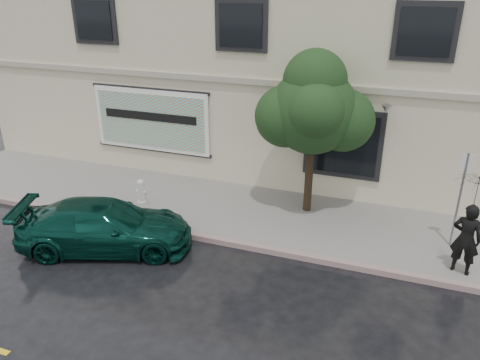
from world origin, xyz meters
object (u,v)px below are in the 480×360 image
(car, at_px, (105,226))
(fire_hydrant, at_px, (141,192))
(street_tree, at_px, (313,111))
(pedestrian, at_px, (466,239))

(car, xyz_separation_m, fire_hydrant, (-0.32, 2.33, -0.11))
(car, height_order, street_tree, street_tree)
(street_tree, bearing_deg, car, -141.49)
(street_tree, relative_size, fire_hydrant, 5.36)
(pedestrian, distance_m, fire_hydrant, 8.90)
(pedestrian, xyz_separation_m, street_tree, (-4.04, 1.90, 2.12))
(car, bearing_deg, pedestrian, -98.22)
(pedestrian, distance_m, street_tree, 4.94)
(pedestrian, relative_size, fire_hydrant, 2.24)
(car, distance_m, street_tree, 6.28)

